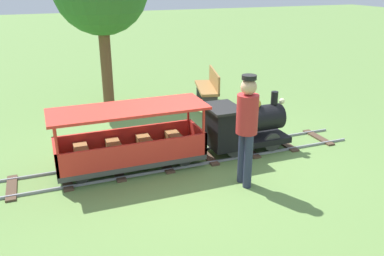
# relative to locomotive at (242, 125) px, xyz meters

# --- Properties ---
(ground_plane) EXTENTS (60.00, 60.00, 0.00)m
(ground_plane) POSITION_rel_locomotive_xyz_m (0.00, -0.89, -0.48)
(ground_plane) COLOR #608442
(track) EXTENTS (0.77, 6.05, 0.04)m
(track) POSITION_rel_locomotive_xyz_m (0.00, -1.03, -0.46)
(track) COLOR gray
(track) RESTS_ON ground_plane
(locomotive) EXTENTS (0.73, 1.45, 0.96)m
(locomotive) POSITION_rel_locomotive_xyz_m (0.00, 0.00, 0.00)
(locomotive) COLOR black
(locomotive) RESTS_ON ground_plane
(passenger_car) EXTENTS (0.83, 2.35, 0.97)m
(passenger_car) POSITION_rel_locomotive_xyz_m (0.00, -1.93, -0.06)
(passenger_car) COLOR #3F3F3F
(passenger_car) RESTS_ON ground_plane
(conductor_person) EXTENTS (0.30, 0.30, 1.62)m
(conductor_person) POSITION_rel_locomotive_xyz_m (1.07, -0.51, 0.47)
(conductor_person) COLOR #282D47
(conductor_person) RESTS_ON ground_plane
(park_bench) EXTENTS (1.36, 0.72, 0.82)m
(park_bench) POSITION_rel_locomotive_xyz_m (-2.62, 0.51, -0.07)
(park_bench) COLOR olive
(park_bench) RESTS_ON ground_plane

